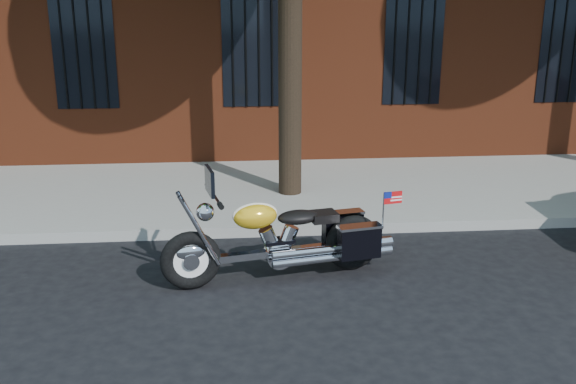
{
  "coord_description": "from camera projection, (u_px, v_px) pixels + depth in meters",
  "views": [
    {
      "loc": [
        -0.38,
        -6.89,
        3.09
      ],
      "look_at": [
        0.28,
        0.8,
        0.78
      ],
      "focal_mm": 40.0,
      "sensor_mm": 36.0,
      "label": 1
    }
  ],
  "objects": [
    {
      "name": "sidewalk",
      "position": [
        258.0,
        191.0,
        10.58
      ],
      "size": [
        40.0,
        3.6,
        0.15
      ],
      "primitive_type": "cube",
      "color": "gray",
      "rests_on": "ground"
    },
    {
      "name": "ground",
      "position": [
        270.0,
        276.0,
        7.49
      ],
      "size": [
        120.0,
        120.0,
        0.0
      ],
      "primitive_type": "plane",
      "color": "black",
      "rests_on": "ground"
    },
    {
      "name": "curb",
      "position": [
        264.0,
        230.0,
        8.78
      ],
      "size": [
        40.0,
        0.16,
        0.15
      ],
      "primitive_type": "cube",
      "color": "gray",
      "rests_on": "ground"
    },
    {
      "name": "motorcycle",
      "position": [
        286.0,
        240.0,
        7.32
      ],
      "size": [
        2.74,
        1.1,
        1.37
      ],
      "rotation": [
        0.0,
        0.0,
        0.2
      ],
      "color": "black",
      "rests_on": "ground"
    }
  ]
}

